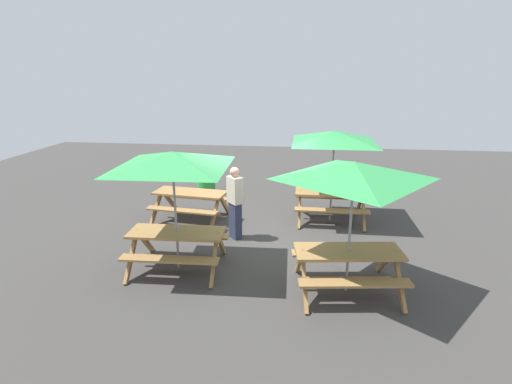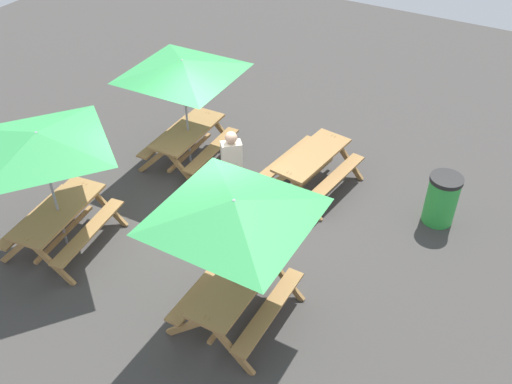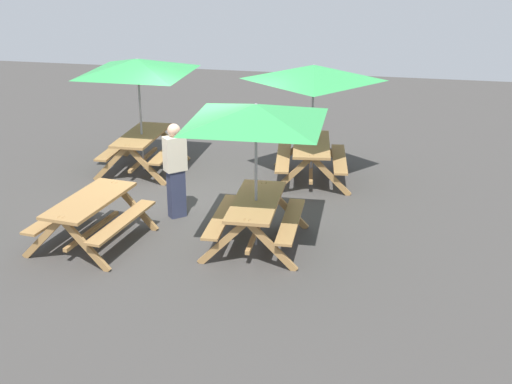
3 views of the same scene
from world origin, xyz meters
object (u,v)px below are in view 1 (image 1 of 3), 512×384
picnic_table_1 (173,169)px  picnic_table_2 (354,181)px  trash_bin_green (206,177)px  picnic_table_3 (334,144)px  person_standing (235,201)px  picnic_table_0 (190,199)px

picnic_table_1 → picnic_table_2: same height
picnic_table_1 → picnic_table_2: (3.16, -0.46, 0.00)m
picnic_table_1 → trash_bin_green: picnic_table_1 is taller
picnic_table_2 → picnic_table_3: bearing=83.9°
picnic_table_2 → person_standing: size_ratio=1.40×
picnic_table_1 → person_standing: (0.85, 1.58, -1.10)m
picnic_table_2 → picnic_table_1: bearing=164.3°
picnic_table_3 → person_standing: 2.86m
picnic_table_0 → picnic_table_1: (0.47, -2.57, 1.43)m
picnic_table_3 → trash_bin_green: 4.53m
picnic_table_1 → picnic_table_3: bearing=42.5°
trash_bin_green → person_standing: (1.53, -3.47, 0.39)m
picnic_table_2 → trash_bin_green: bearing=117.4°
picnic_table_0 → person_standing: bearing=-29.4°
picnic_table_1 → person_standing: 2.11m
picnic_table_0 → person_standing: (1.32, -0.99, 0.32)m
picnic_table_3 → person_standing: picnic_table_3 is taller
picnic_table_1 → person_standing: bearing=59.7°
picnic_table_2 → picnic_table_3: 3.47m
picnic_table_2 → trash_bin_green: size_ratio=2.38×
picnic_table_0 → trash_bin_green: bearing=102.2°
picnic_table_3 → trash_bin_green: bearing=151.6°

